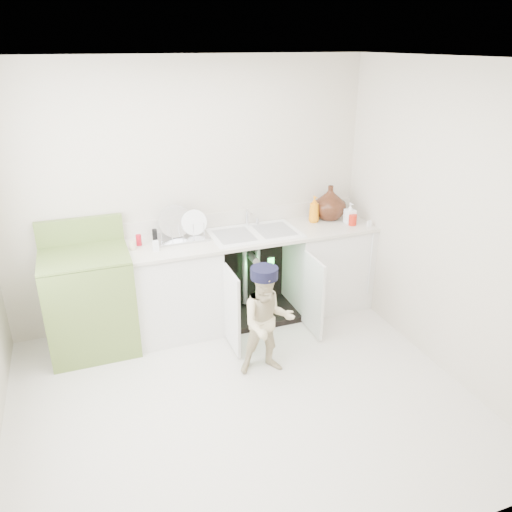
# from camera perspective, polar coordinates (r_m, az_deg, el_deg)

# --- Properties ---
(ground) EXTENTS (3.50, 3.50, 0.00)m
(ground) POSITION_cam_1_polar(r_m,az_deg,el_deg) (4.09, -1.60, -16.05)
(ground) COLOR beige
(ground) RESTS_ON ground
(room_shell) EXTENTS (6.00, 5.50, 1.26)m
(room_shell) POSITION_cam_1_polar(r_m,az_deg,el_deg) (3.44, -1.83, 0.28)
(room_shell) COLOR beige
(room_shell) RESTS_ON ground
(counter_run) EXTENTS (2.44, 1.02, 1.25)m
(counter_run) POSITION_cam_1_polar(r_m,az_deg,el_deg) (4.97, 0.16, -1.83)
(counter_run) COLOR silver
(counter_run) RESTS_ON ground
(avocado_stove) EXTENTS (0.75, 0.65, 1.16)m
(avocado_stove) POSITION_cam_1_polar(r_m,az_deg,el_deg) (4.69, -18.43, -4.82)
(avocado_stove) COLOR olive
(avocado_stove) RESTS_ON ground
(repair_worker) EXTENTS (0.55, 0.79, 0.96)m
(repair_worker) POSITION_cam_1_polar(r_m,az_deg,el_deg) (4.13, 1.30, -7.41)
(repair_worker) COLOR beige
(repair_worker) RESTS_ON ground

